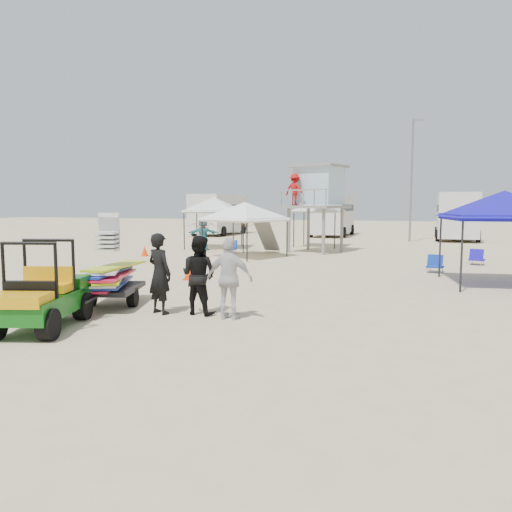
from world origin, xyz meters
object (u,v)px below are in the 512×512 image
(lifeguard_tower, at_px, (315,189))
(man_left, at_px, (160,274))
(surf_trailer, at_px, (110,273))
(utility_cart, at_px, (39,289))
(canopy_blue, at_px, (504,195))

(lifeguard_tower, bearing_deg, man_left, -90.41)
(surf_trailer, distance_m, lifeguard_tower, 15.54)
(utility_cart, height_order, canopy_blue, canopy_blue)
(lifeguard_tower, height_order, canopy_blue, lifeguard_tower)
(utility_cart, xyz_separation_m, surf_trailer, (0.00, 2.33, 0.00))
(utility_cart, bearing_deg, canopy_blue, 43.85)
(surf_trailer, bearing_deg, lifeguard_tower, 83.92)
(utility_cart, distance_m, man_left, 2.54)
(utility_cart, distance_m, lifeguard_tower, 17.84)
(lifeguard_tower, xyz_separation_m, canopy_blue, (7.69, -8.64, -0.51))
(utility_cart, bearing_deg, man_left, 53.21)
(lifeguard_tower, bearing_deg, canopy_blue, -48.30)
(utility_cart, height_order, man_left, man_left)
(man_left, bearing_deg, canopy_blue, -118.19)
(utility_cart, relative_size, canopy_blue, 0.69)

